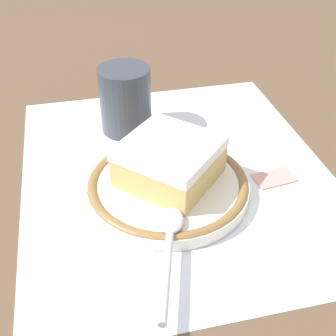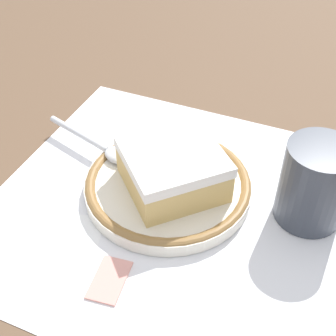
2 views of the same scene
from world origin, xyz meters
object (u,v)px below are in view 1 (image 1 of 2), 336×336
plate (168,186)px  cup (126,104)px  spoon (170,239)px  napkin (303,230)px  sugar_packet (275,176)px  cake_slice (170,161)px

plate → cup: (0.15, 0.03, 0.03)m
spoon → plate: bearing=-12.1°
napkin → sugar_packet: size_ratio=2.54×
plate → cake_slice: size_ratio=1.34×
cake_slice → sugar_packet: cake_slice is taller
napkin → sugar_packet: (0.09, -0.01, 0.00)m
cup → sugar_packet: size_ratio=1.82×
cake_slice → spoon: cake_slice is taller
cake_slice → plate: bearing=154.0°
plate → cup: cup is taller
cake_slice → spoon: (-0.10, 0.02, -0.02)m
cake_slice → sugar_packet: size_ratio=2.79×
napkin → cup: bearing=31.6°
sugar_packet → plate: bearing=88.2°
sugar_packet → cup: bearing=45.4°
cup → napkin: bearing=-148.4°
spoon → cup: (0.24, 0.01, 0.02)m
spoon → cup: bearing=1.3°
cup → sugar_packet: 0.22m
plate → sugar_packet: (-0.00, -0.13, -0.01)m
plate → cake_slice: (0.01, -0.00, 0.03)m
plate → sugar_packet: 0.13m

